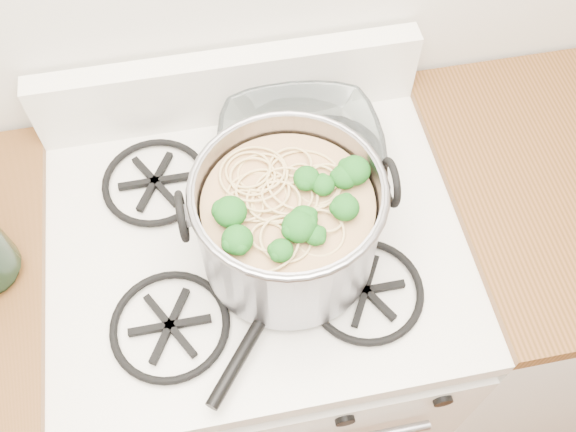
{
  "coord_description": "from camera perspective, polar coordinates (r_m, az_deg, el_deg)",
  "views": [
    {
      "loc": [
        -0.05,
        0.68,
        1.93
      ],
      "look_at": [
        0.05,
        1.21,
        1.04
      ],
      "focal_mm": 40.0,
      "sensor_mm": 36.0,
      "label": 1
    }
  ],
  "objects": [
    {
      "name": "gas_range",
      "position": [
        1.6,
        -2.18,
        -10.17
      ],
      "size": [
        0.76,
        0.66,
        0.92
      ],
      "color": "white",
      "rests_on": "ground"
    },
    {
      "name": "spatula",
      "position": [
        1.11,
        -0.05,
        -5.25
      ],
      "size": [
        0.42,
        0.42,
        0.02
      ],
      "primitive_type": null,
      "rotation": [
        0.0,
        0.0,
        -0.67
      ],
      "color": "black",
      "rests_on": "gas_range"
    },
    {
      "name": "glass_bowl",
      "position": [
        1.23,
        1.13,
        4.8
      ],
      "size": [
        0.13,
        0.13,
        0.03
      ],
      "primitive_type": "imported",
      "rotation": [
        0.0,
        0.0,
        -0.08
      ],
      "color": "white",
      "rests_on": "gas_range"
    },
    {
      "name": "stock_pot",
      "position": [
        1.06,
        0.0,
        -0.62
      ],
      "size": [
        0.34,
        0.31,
        0.21
      ],
      "color": "gray",
      "rests_on": "gas_range"
    },
    {
      "name": "counter_left",
      "position": [
        1.64,
        -20.25,
        -12.26
      ],
      "size": [
        0.25,
        0.65,
        0.92
      ],
      "color": "silver",
      "rests_on": "ground"
    }
  ]
}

